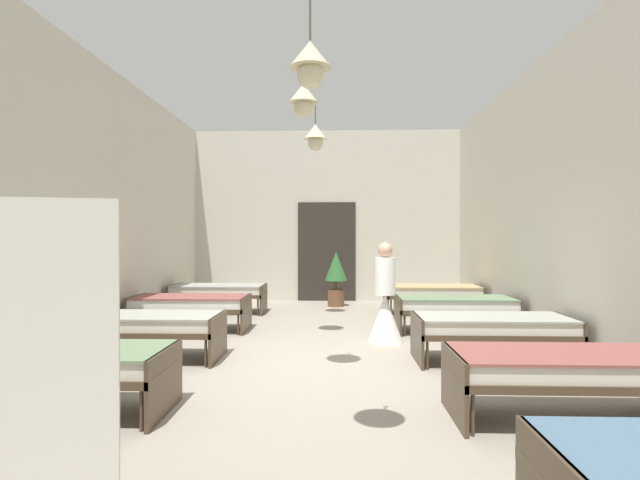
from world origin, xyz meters
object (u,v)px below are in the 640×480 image
at_px(bed_left_row_2, 145,325).
at_px(bed_right_row_3, 455,305).
at_px(potted_plant, 336,274).
at_px(bed_right_row_4, 432,292).
at_px(bed_right_row_1, 565,368).
at_px(nurse_near_aisle, 385,306).
at_px(bed_left_row_3, 191,304).
at_px(bed_left_row_1, 60,364).
at_px(bed_right_row_2, 493,327).
at_px(bed_left_row_4, 218,291).

xyz_separation_m(bed_left_row_2, bed_right_row_3, (4.35, 1.90, 0.00)).
distance_m(bed_left_row_2, potted_plant, 5.40).
bearing_deg(bed_right_row_4, bed_right_row_1, -90.00).
bearing_deg(potted_plant, nurse_near_aisle, -78.84).
distance_m(bed_right_row_4, potted_plant, 2.22).
bearing_deg(bed_left_row_2, bed_left_row_3, 90.00).
relative_size(bed_left_row_2, potted_plant, 1.54).
bearing_deg(bed_left_row_1, potted_plant, 70.30).
relative_size(bed_right_row_1, bed_left_row_2, 1.00).
bearing_deg(bed_right_row_2, nurse_near_aisle, 137.26).
height_order(bed_right_row_1, bed_right_row_2, same).
relative_size(bed_left_row_3, bed_left_row_4, 1.00).
xyz_separation_m(bed_right_row_1, nurse_near_aisle, (-1.21, 3.02, 0.09)).
xyz_separation_m(bed_left_row_1, bed_right_row_3, (4.35, 3.80, 0.00)).
xyz_separation_m(bed_left_row_1, bed_right_row_4, (4.35, 5.70, 0.00)).
bearing_deg(bed_left_row_2, bed_right_row_1, -23.58).
relative_size(bed_right_row_1, bed_right_row_3, 1.00).
distance_m(bed_left_row_2, bed_right_row_4, 5.78).
height_order(bed_right_row_1, bed_left_row_4, same).
bearing_deg(bed_left_row_2, bed_right_row_3, 23.58).
height_order(bed_right_row_1, bed_right_row_3, same).
relative_size(bed_left_row_1, bed_right_row_2, 1.00).
bearing_deg(nurse_near_aisle, bed_left_row_3, 49.54).
bearing_deg(bed_right_row_3, bed_left_row_4, 156.42).
distance_m(bed_left_row_1, bed_left_row_2, 1.90).
bearing_deg(bed_right_row_3, bed_left_row_3, 180.00).
distance_m(bed_right_row_3, bed_right_row_4, 1.90).
xyz_separation_m(bed_right_row_1, bed_right_row_3, (0.00, 3.80, 0.00)).
bearing_deg(bed_right_row_4, bed_left_row_3, -156.42).
height_order(bed_right_row_1, bed_left_row_3, same).
height_order(bed_right_row_3, bed_left_row_4, same).
distance_m(bed_right_row_1, bed_left_row_4, 7.17).
bearing_deg(bed_left_row_4, bed_left_row_2, -90.00).
relative_size(bed_left_row_1, bed_right_row_4, 1.00).
bearing_deg(bed_right_row_2, bed_left_row_2, 180.00).
bearing_deg(potted_plant, bed_right_row_1, -73.88).
bearing_deg(bed_right_row_3, nurse_near_aisle, -147.34).
relative_size(bed_left_row_3, potted_plant, 1.54).
relative_size(bed_right_row_2, bed_right_row_3, 1.00).
bearing_deg(bed_right_row_1, nurse_near_aisle, 111.89).
bearing_deg(bed_right_row_1, bed_left_row_2, 156.42).
distance_m(bed_left_row_1, bed_right_row_1, 4.35).
height_order(bed_left_row_2, bed_right_row_2, same).
bearing_deg(bed_right_row_1, bed_left_row_4, 127.38).
relative_size(bed_right_row_3, potted_plant, 1.54).
height_order(bed_left_row_3, bed_right_row_3, same).
bearing_deg(bed_right_row_4, nurse_near_aisle, -114.38).
height_order(bed_right_row_2, bed_left_row_3, same).
height_order(bed_left_row_4, potted_plant, potted_plant).
height_order(bed_right_row_1, potted_plant, potted_plant).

